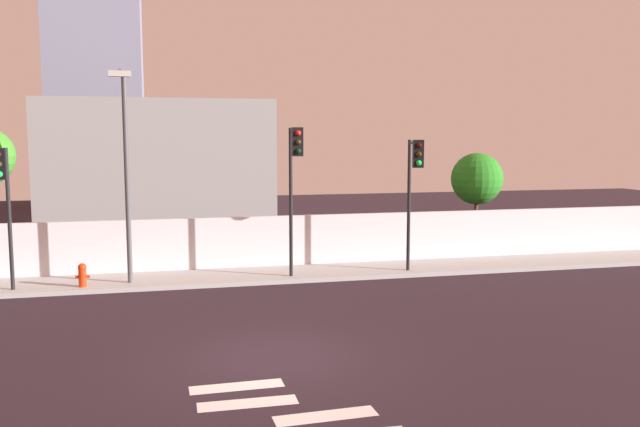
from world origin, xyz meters
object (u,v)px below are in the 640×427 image
traffic_light_left (414,176)px  fire_hydrant (82,274)px  traffic_light_center (4,188)px  traffic_light_right (294,170)px  roadside_tree_midleft (477,179)px  street_lamp_curbside (126,160)px

traffic_light_left → fire_hydrant: 11.06m
traffic_light_center → traffic_light_right: size_ratio=0.87×
traffic_light_center → roadside_tree_midleft: (17.00, 3.80, -0.22)m
fire_hydrant → roadside_tree_midleft: (14.97, 3.42, 2.53)m
street_lamp_curbside → fire_hydrant: bearing=-179.9°
traffic_light_center → fire_hydrant: traffic_light_center is taller
traffic_light_left → fire_hydrant: traffic_light_left is taller
traffic_light_right → roadside_tree_midleft: traffic_light_right is taller
traffic_light_left → fire_hydrant: size_ratio=6.14×
traffic_light_right → roadside_tree_midleft: bearing=24.8°
traffic_light_center → roadside_tree_midleft: bearing=12.6°
traffic_light_left → roadside_tree_midleft: size_ratio=1.10×
street_lamp_curbside → fire_hydrant: street_lamp_curbside is taller
street_lamp_curbside → traffic_light_right: bearing=-4.9°
traffic_light_right → fire_hydrant: size_ratio=6.67×
traffic_light_right → traffic_light_center: bearing=179.5°
traffic_light_center → traffic_light_right: bearing=-0.5°
traffic_light_center → traffic_light_left: bearing=-1.0°
street_lamp_curbside → roadside_tree_midleft: (13.56, 3.42, -0.98)m
traffic_light_right → fire_hydrant: traffic_light_right is taller
traffic_light_right → fire_hydrant: bearing=176.1°
street_lamp_curbside → roadside_tree_midleft: bearing=14.1°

